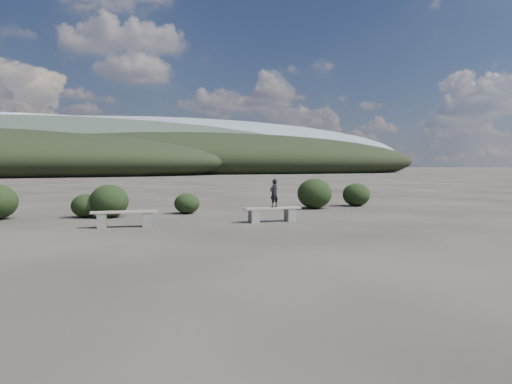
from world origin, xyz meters
name	(u,v)px	position (x,y,z in m)	size (l,w,h in m)	color
ground	(291,248)	(0.00, 0.00, 0.00)	(1200.00, 1200.00, 0.00)	#28241F
bench_left	(125,217)	(-2.92, 5.40, 0.30)	(2.03, 0.73, 0.50)	slate
bench_right	(272,213)	(1.84, 4.94, 0.30)	(1.98, 0.48, 0.49)	slate
seated_person	(274,193)	(1.91, 4.94, 0.97)	(0.35, 0.23, 0.95)	black
shrub_a	(86,206)	(-3.77, 8.93, 0.43)	(1.04, 1.04, 0.85)	black
shrub_b	(109,201)	(-2.98, 8.60, 0.60)	(1.40, 1.40, 1.20)	black
shrub_c	(187,204)	(0.00, 8.89, 0.40)	(1.00, 1.00, 0.80)	black
shrub_d	(314,194)	(5.79, 8.98, 0.66)	(1.51, 1.51, 1.32)	black
shrub_e	(356,195)	(8.28, 9.40, 0.53)	(1.28, 1.28, 1.07)	black
mountain_ridges	(38,152)	(-7.48, 339.06, 10.84)	(500.00, 400.00, 56.00)	black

